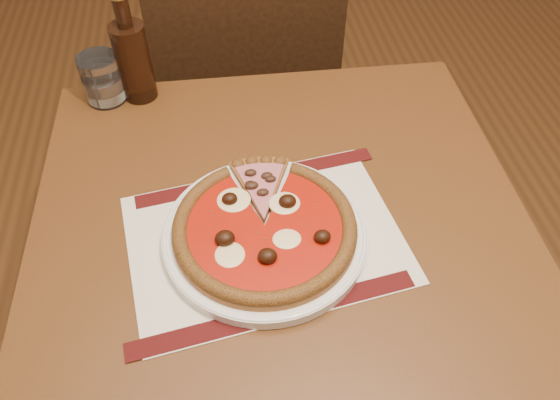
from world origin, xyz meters
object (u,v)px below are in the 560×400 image
at_px(chair_far, 245,74).
at_px(table, 282,258).
at_px(plate, 265,235).
at_px(pizza, 265,227).
at_px(bottle, 133,58).
at_px(water_glass, 102,79).

bearing_deg(chair_far, table, 87.15).
bearing_deg(plate, pizza, -98.97).
bearing_deg(bottle, pizza, -63.21).
bearing_deg(water_glass, plate, -55.98).
distance_m(table, chair_far, 0.69).
height_order(plate, pizza, pizza).
height_order(table, plate, plate).
distance_m(chair_far, plate, 0.75).
xyz_separation_m(table, chair_far, (-0.00, 0.69, -0.10)).
height_order(plate, bottle, bottle).
xyz_separation_m(pizza, bottle, (-0.20, 0.40, 0.06)).
bearing_deg(pizza, table, 45.56).
distance_m(plate, bottle, 0.45).
bearing_deg(bottle, water_glass, -178.99).
bearing_deg(bottle, plate, -63.20).
bearing_deg(table, bottle, 122.35).
height_order(table, chair_far, chair_far).
xyz_separation_m(table, bottle, (-0.23, 0.36, 0.19)).
height_order(chair_far, water_glass, chair_far).
bearing_deg(pizza, plate, 81.03).
height_order(table, water_glass, water_glass).
relative_size(chair_far, pizza, 3.41).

